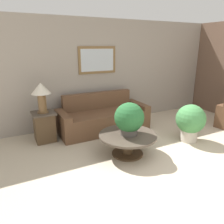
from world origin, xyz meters
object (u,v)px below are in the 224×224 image
at_px(couch_main, 103,118).
at_px(side_table, 44,126).
at_px(coffee_table, 128,140).
at_px(potted_plant_on_table, 129,118).
at_px(potted_plant_floor, 190,121).
at_px(table_lamp, 41,92).

distance_m(couch_main, side_table, 1.37).
xyz_separation_m(coffee_table, potted_plant_on_table, (0.02, -0.01, 0.42)).
relative_size(couch_main, potted_plant_on_table, 3.55).
bearing_deg(coffee_table, potted_plant_floor, -2.97).
height_order(potted_plant_on_table, potted_plant_floor, potted_plant_on_table).
xyz_separation_m(side_table, table_lamp, (-0.00, 0.00, 0.74)).
distance_m(couch_main, potted_plant_floor, 1.98).
bearing_deg(side_table, coffee_table, -46.74).
distance_m(couch_main, coffee_table, 1.35).
distance_m(side_table, potted_plant_floor, 3.09).
distance_m(potted_plant_on_table, potted_plant_floor, 1.50).
xyz_separation_m(coffee_table, potted_plant_floor, (1.49, -0.08, 0.15)).
relative_size(potted_plant_on_table, potted_plant_floor, 0.75).
distance_m(coffee_table, side_table, 1.83).
relative_size(coffee_table, potted_plant_on_table, 1.79).
bearing_deg(coffee_table, potted_plant_on_table, -29.29).
bearing_deg(table_lamp, couch_main, 0.51).
bearing_deg(potted_plant_floor, potted_plant_on_table, 177.34).
xyz_separation_m(couch_main, potted_plant_floor, (1.37, -1.42, 0.16)).
xyz_separation_m(side_table, potted_plant_floor, (2.75, -1.41, 0.12)).
bearing_deg(couch_main, potted_plant_floor, -46.03).
relative_size(couch_main, table_lamp, 3.42).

